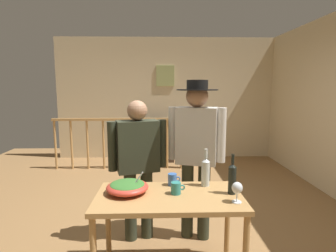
% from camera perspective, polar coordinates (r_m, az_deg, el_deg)
% --- Properties ---
extents(ground_plane, '(8.17, 8.17, 0.00)m').
position_cam_1_polar(ground_plane, '(3.55, 0.86, -19.48)').
color(ground_plane, olive).
extents(back_wall, '(4.99, 0.10, 2.76)m').
position_cam_1_polar(back_wall, '(6.29, -0.38, 5.80)').
color(back_wall, beige).
rests_on(back_wall, ground_plane).
extents(side_wall_right, '(0.10, 4.71, 2.76)m').
position_cam_1_polar(side_wall_right, '(4.86, 31.23, 3.86)').
color(side_wall_right, beige).
rests_on(side_wall_right, ground_plane).
extents(framed_picture, '(0.41, 0.03, 0.47)m').
position_cam_1_polar(framed_picture, '(6.22, -0.57, 10.57)').
color(framed_picture, tan).
extents(stair_railing, '(2.65, 0.10, 1.08)m').
position_cam_1_polar(stair_railing, '(5.46, -6.38, -2.49)').
color(stair_railing, '#B2844C').
rests_on(stair_railing, ground_plane).
extents(tv_console, '(0.90, 0.40, 0.54)m').
position_cam_1_polar(tv_console, '(6.09, -3.04, -4.82)').
color(tv_console, '#38281E').
rests_on(tv_console, ground_plane).
extents(flat_screen_tv, '(0.50, 0.12, 0.39)m').
position_cam_1_polar(flat_screen_tv, '(5.96, -3.08, -0.14)').
color(flat_screen_tv, black).
rests_on(flat_screen_tv, tv_console).
extents(serving_table, '(1.23, 0.64, 0.75)m').
position_cam_1_polar(serving_table, '(2.37, 0.23, -16.43)').
color(serving_table, '#B2844C').
rests_on(serving_table, ground_plane).
extents(salad_bowl, '(0.36, 0.36, 0.18)m').
position_cam_1_polar(salad_bowl, '(2.39, -8.60, -12.55)').
color(salad_bowl, '#CC3D2D').
rests_on(salad_bowl, serving_table).
extents(wine_glass, '(0.08, 0.08, 0.17)m').
position_cam_1_polar(wine_glass, '(2.23, 14.42, -12.72)').
color(wine_glass, silver).
rests_on(wine_glass, serving_table).
extents(wine_bottle_clear, '(0.08, 0.08, 0.35)m').
position_cam_1_polar(wine_bottle_clear, '(2.51, 7.96, -9.44)').
color(wine_bottle_clear, silver).
rests_on(wine_bottle_clear, serving_table).
extents(wine_bottle_dark, '(0.07, 0.07, 0.34)m').
position_cam_1_polar(wine_bottle_dark, '(2.38, 13.43, -10.64)').
color(wine_bottle_dark, black).
rests_on(wine_bottle_dark, serving_table).
extents(mug_teal, '(0.12, 0.08, 0.10)m').
position_cam_1_polar(mug_teal, '(2.34, 1.73, -12.99)').
color(mug_teal, teal).
rests_on(mug_teal, serving_table).
extents(mug_blue, '(0.12, 0.08, 0.11)m').
position_cam_1_polar(mug_blue, '(2.53, 0.96, -11.25)').
color(mug_blue, '#3866B2').
rests_on(mug_blue, serving_table).
extents(person_standing_left, '(0.60, 0.33, 1.52)m').
position_cam_1_polar(person_standing_left, '(2.90, -6.38, -6.94)').
color(person_standing_left, '#2D3323').
rests_on(person_standing_left, ground_plane).
extents(person_standing_right, '(0.59, 0.43, 1.72)m').
position_cam_1_polar(person_standing_right, '(2.88, 6.02, -4.06)').
color(person_standing_right, '#2D3323').
rests_on(person_standing_right, ground_plane).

